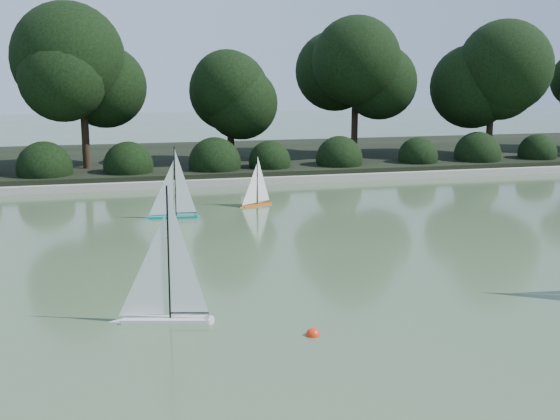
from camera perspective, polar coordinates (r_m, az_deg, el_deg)
name	(u,v)px	position (r m, az deg, el deg)	size (l,w,h in m)	color
ground	(307,296)	(9.25, 2.25, -7.02)	(80.00, 80.00, 0.00)	#35492C
pond_coping	(209,183)	(17.83, -5.82, 2.24)	(40.00, 0.35, 0.18)	gray
far_bank	(190,160)	(21.74, -7.33, 4.03)	(40.00, 8.00, 0.30)	black
tree_line	(238,78)	(20.20, -3.45, 10.63)	(26.31, 3.93, 4.39)	black
shrub_hedge	(204,164)	(18.65, -6.23, 3.76)	(29.10, 1.10, 1.10)	black
sailboat_white_a	(157,300)	(8.39, -9.95, -7.22)	(1.26, 0.49, 1.72)	silver
sailboat_orange	(254,197)	(15.15, -2.12, 1.03)	(0.84, 0.48, 1.20)	#CE5E15
sailboat_teal	(169,206)	(14.09, -8.99, 0.31)	(1.13, 0.31, 1.53)	#057F73
race_buoy	(313,335)	(7.97, 2.69, -10.13)	(0.16, 0.16, 0.16)	red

